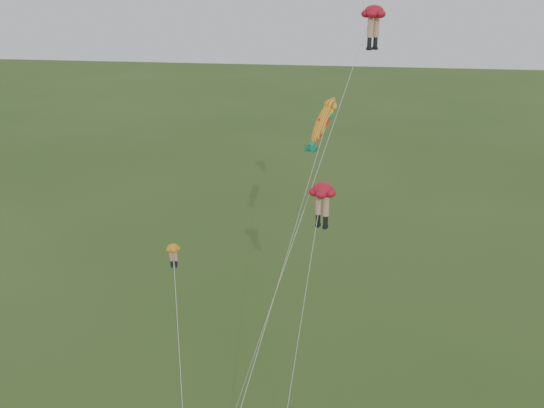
# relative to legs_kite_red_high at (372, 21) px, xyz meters

# --- Properties ---
(legs_kite_red_high) EXTENTS (7.98, 12.44, 22.21)m
(legs_kite_red_high) POSITION_rel_legs_kite_red_high_xyz_m (0.00, 0.00, 0.00)
(legs_kite_red_high) COLOR #B11223
(legs_kite_red_high) RESTS_ON ground
(legs_kite_red_mid) EXTENTS (2.60, 5.56, 13.68)m
(legs_kite_red_mid) POSITION_rel_legs_kite_red_high_xyz_m (-2.14, -7.95, -8.37)
(legs_kite_red_mid) COLOR #B11223
(legs_kite_red_mid) RESTS_ON ground
(legs_kite_yellow) EXTENTS (3.03, 7.88, 9.71)m
(legs_kite_yellow) POSITION_rel_legs_kite_red_high_xyz_m (-10.23, -8.58, -12.56)
(legs_kite_yellow) COLOR orange
(legs_kite_yellow) RESTS_ON ground
(fish_kite) EXTENTS (4.98, 14.82, 16.83)m
(fish_kite) POSITION_rel_legs_kite_red_high_xyz_m (-2.71, -0.14, -6.18)
(fish_kite) COLOR yellow
(fish_kite) RESTS_ON ground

